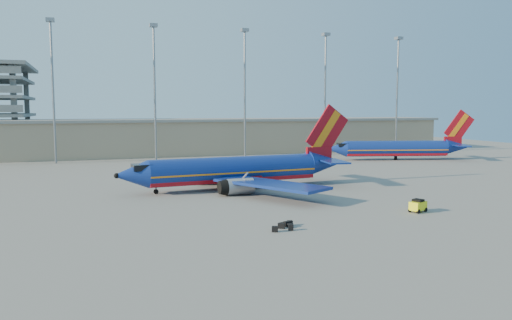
{
  "coord_description": "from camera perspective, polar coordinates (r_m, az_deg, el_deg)",
  "views": [
    {
      "loc": [
        -18.99,
        -61.62,
        10.99
      ],
      "look_at": [
        2.81,
        2.4,
        4.0
      ],
      "focal_mm": 35.0,
      "sensor_mm": 36.0,
      "label": 1
    }
  ],
  "objects": [
    {
      "name": "ground",
      "position": [
        65.41,
        -1.66,
        -3.77
      ],
      "size": [
        220.0,
        220.0,
        0.0
      ],
      "primitive_type": "plane",
      "color": "slate",
      "rests_on": "ground"
    },
    {
      "name": "terminal_building",
      "position": [
        123.27,
        -5.18,
        2.77
      ],
      "size": [
        122.0,
        16.0,
        8.5
      ],
      "color": "gray",
      "rests_on": "ground"
    },
    {
      "name": "light_mast_row",
      "position": [
        110.46,
        -6.31,
        9.27
      ],
      "size": [
        101.6,
        1.6,
        28.65
      ],
      "color": "gray",
      "rests_on": "ground"
    },
    {
      "name": "aircraft_main",
      "position": [
        68.82,
        -1.93,
        -1.2
      ],
      "size": [
        34.36,
        32.95,
        11.63
      ],
      "rotation": [
        0.0,
        0.0,
        0.08
      ],
      "color": "navy",
      "rests_on": "ground"
    },
    {
      "name": "aircraft_second",
      "position": [
        111.42,
        16.1,
        1.29
      ],
      "size": [
        31.3,
        14.83,
        10.81
      ],
      "rotation": [
        0.0,
        0.0,
        -0.26
      ],
      "color": "navy",
      "rests_on": "ground"
    },
    {
      "name": "baggage_tug",
      "position": [
        56.03,
        18.03,
        -4.95
      ],
      "size": [
        2.24,
        1.83,
        1.39
      ],
      "rotation": [
        0.0,
        0.0,
        0.4
      ],
      "color": "yellow",
      "rests_on": "ground"
    },
    {
      "name": "luggage_pile",
      "position": [
        46.38,
        3.27,
        -7.51
      ],
      "size": [
        2.83,
        2.38,
        0.53
      ],
      "color": "black",
      "rests_on": "ground"
    }
  ]
}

